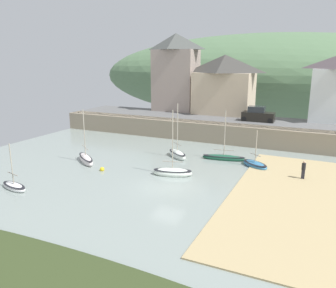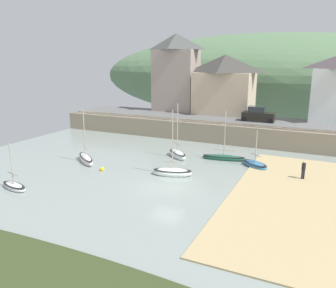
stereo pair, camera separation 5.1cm
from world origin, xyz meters
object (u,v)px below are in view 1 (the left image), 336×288
object	(u,v)px
waterfront_building_centre	(224,84)
sailboat_tall_mast	(224,157)
sailboat_white_hull	(86,159)
person_on_slipway	(304,169)
mooring_buoy	(102,169)
rowboat_small_beached	(172,172)
sailboat_blue_trim	(14,186)
motorboat_with_cabin	(177,154)
parked_car_near_slipway	(258,115)
waterfront_building_left	(176,72)
fishing_boat_green	(255,164)

from	to	relation	value
waterfront_building_centre	sailboat_tall_mast	distance (m)	17.53
sailboat_white_hull	person_on_slipway	world-z (taller)	sailboat_white_hull
sailboat_tall_mast	mooring_buoy	distance (m)	12.62
sailboat_white_hull	rowboat_small_beached	bearing A→B (deg)	38.07
waterfront_building_centre	rowboat_small_beached	xyz separation A→B (m)	(1.83, -22.32, -6.45)
rowboat_small_beached	sailboat_blue_trim	distance (m)	13.33
motorboat_with_cabin	rowboat_small_beached	world-z (taller)	rowboat_small_beached
sailboat_tall_mast	parked_car_near_slipway	distance (m)	11.55
rowboat_small_beached	waterfront_building_left	bearing A→B (deg)	97.88
waterfront_building_left	waterfront_building_centre	size ratio (longest dim) A/B	1.37
waterfront_building_left	rowboat_small_beached	xyz separation A→B (m)	(9.62, -22.32, -8.07)
fishing_boat_green	waterfront_building_centre	bearing A→B (deg)	153.64
motorboat_with_cabin	mooring_buoy	distance (m)	8.53
sailboat_blue_trim	motorboat_with_cabin	bearing A→B (deg)	71.62
sailboat_blue_trim	fishing_boat_green	bearing A→B (deg)	53.04
parked_car_near_slipway	mooring_buoy	world-z (taller)	parked_car_near_slipway
rowboat_small_beached	parked_car_near_slipway	bearing A→B (deg)	61.58
sailboat_tall_mast	parked_car_near_slipway	bearing A→B (deg)	73.82
person_on_slipway	parked_car_near_slipway	bearing A→B (deg)	115.42
parked_car_near_slipway	person_on_slipway	distance (m)	15.72
parked_car_near_slipway	person_on_slipway	xyz separation A→B (m)	(6.68, -14.05, -2.22)
waterfront_building_centre	motorboat_with_cabin	size ratio (longest dim) A/B	1.42
parked_car_near_slipway	mooring_buoy	xyz separation A→B (m)	(-10.68, -19.49, -3.07)
sailboat_white_hull	person_on_slipway	xyz separation A→B (m)	(20.47, 3.91, 0.66)
waterfront_building_left	mooring_buoy	world-z (taller)	waterfront_building_left
sailboat_tall_mast	fishing_boat_green	bearing A→B (deg)	-26.47
motorboat_with_cabin	person_on_slipway	bearing A→B (deg)	32.37
waterfront_building_centre	mooring_buoy	bearing A→B (deg)	-101.17
rowboat_small_beached	mooring_buoy	xyz separation A→B (m)	(-6.57, -1.67, -0.16)
waterfront_building_left	parked_car_near_slipway	distance (m)	15.34
parked_car_near_slipway	fishing_boat_green	bearing A→B (deg)	-80.24
waterfront_building_centre	fishing_boat_green	world-z (taller)	waterfront_building_centre
rowboat_small_beached	parked_car_near_slipway	distance (m)	18.52
waterfront_building_left	fishing_boat_green	bearing A→B (deg)	-46.27
sailboat_white_hull	parked_car_near_slipway	size ratio (longest dim) A/B	1.38
fishing_boat_green	person_on_slipway	size ratio (longest dim) A/B	2.35
sailboat_blue_trim	sailboat_tall_mast	bearing A→B (deg)	61.68
waterfront_building_centre	person_on_slipway	world-z (taller)	waterfront_building_centre
motorboat_with_cabin	waterfront_building_centre	bearing A→B (deg)	129.72
waterfront_building_left	sailboat_blue_trim	size ratio (longest dim) A/B	2.98
sailboat_blue_trim	person_on_slipway	bearing A→B (deg)	42.65
waterfront_building_centre	fishing_boat_green	bearing A→B (deg)	-63.98
sailboat_tall_mast	mooring_buoy	size ratio (longest dim) A/B	12.17
sailboat_tall_mast	motorboat_with_cabin	bearing A→B (deg)	-175.10
sailboat_blue_trim	mooring_buoy	distance (m)	7.78
sailboat_blue_trim	sailboat_white_hull	xyz separation A→B (m)	(0.57, 8.38, 0.11)
sailboat_blue_trim	mooring_buoy	world-z (taller)	sailboat_blue_trim
rowboat_small_beached	person_on_slipway	world-z (taller)	rowboat_small_beached
person_on_slipway	waterfront_building_left	bearing A→B (deg)	137.73
waterfront_building_left	sailboat_tall_mast	size ratio (longest dim) A/B	2.19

